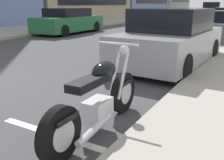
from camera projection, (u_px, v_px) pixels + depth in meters
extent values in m
cube|color=gray|center=(55.00, 27.00, 18.41)|extent=(120.00, 5.00, 0.14)
cube|color=silver|center=(66.00, 138.00, 3.24)|extent=(0.12, 2.20, 0.01)
cylinder|color=black|center=(123.00, 92.00, 3.98)|extent=(0.63, 0.12, 0.63)
cylinder|color=silver|center=(123.00, 92.00, 3.98)|extent=(0.35, 0.13, 0.35)
cylinder|color=black|center=(60.00, 134.00, 2.70)|extent=(0.63, 0.12, 0.63)
cylinder|color=silver|center=(60.00, 134.00, 2.70)|extent=(0.35, 0.13, 0.35)
cube|color=silver|center=(98.00, 110.00, 3.34)|extent=(0.41, 0.27, 0.30)
cube|color=black|center=(89.00, 82.00, 3.07)|extent=(0.68, 0.24, 0.10)
ellipsoid|color=black|center=(104.00, 71.00, 3.35)|extent=(0.49, 0.25, 0.24)
cube|color=black|center=(62.00, 118.00, 2.69)|extent=(0.36, 0.19, 0.06)
cube|color=black|center=(123.00, 82.00, 3.91)|extent=(0.32, 0.17, 0.06)
cylinder|color=silver|center=(115.00, 75.00, 3.80)|extent=(0.34, 0.05, 0.65)
cylinder|color=silver|center=(123.00, 76.00, 3.73)|extent=(0.34, 0.05, 0.65)
cylinder|color=silver|center=(118.00, 44.00, 3.61)|extent=(0.05, 0.62, 0.04)
sphere|color=silver|center=(124.00, 50.00, 3.81)|extent=(0.15, 0.15, 0.15)
cylinder|color=silver|center=(95.00, 129.00, 3.05)|extent=(0.71, 0.11, 0.16)
cube|color=gray|center=(170.00, 45.00, 7.03)|extent=(4.23, 2.06, 0.78)
cube|color=black|center=(172.00, 20.00, 6.86)|extent=(2.21, 1.80, 0.58)
cylinder|color=black|center=(161.00, 45.00, 8.64)|extent=(0.63, 0.25, 0.62)
cylinder|color=black|center=(212.00, 50.00, 7.76)|extent=(0.63, 0.25, 0.62)
cylinder|color=black|center=(118.00, 59.00, 6.44)|extent=(0.63, 0.25, 0.62)
cylinder|color=black|center=(184.00, 67.00, 5.57)|extent=(0.63, 0.25, 0.62)
cube|color=#4C515B|center=(211.00, 29.00, 11.94)|extent=(4.48, 1.90, 0.72)
cube|color=black|center=(213.00, 16.00, 11.80)|extent=(2.19, 1.72, 0.47)
cylinder|color=black|center=(199.00, 30.00, 13.62)|extent=(0.62, 0.23, 0.62)
cylinder|color=black|center=(185.00, 36.00, 11.16)|extent=(0.62, 0.23, 0.62)
cylinder|color=black|center=(217.00, 24.00, 17.64)|extent=(0.63, 0.24, 0.62)
cylinder|color=black|center=(212.00, 27.00, 15.20)|extent=(0.63, 0.24, 0.62)
cube|color=maroon|center=(219.00, 12.00, 30.97)|extent=(2.27, 4.95, 0.85)
cube|color=black|center=(212.00, 5.00, 31.11)|extent=(1.94, 1.96, 0.74)
cylinder|color=black|center=(203.00, 15.00, 31.00)|extent=(0.31, 0.78, 0.76)
cylinder|color=black|center=(205.00, 14.00, 32.50)|extent=(0.31, 0.78, 0.76)
cube|color=#236638|center=(69.00, 23.00, 14.81)|extent=(4.67, 1.91, 0.79)
cube|color=black|center=(68.00, 12.00, 14.56)|extent=(2.42, 1.72, 0.46)
cylinder|color=black|center=(64.00, 31.00, 13.21)|extent=(0.62, 0.23, 0.62)
cylinder|color=black|center=(40.00, 29.00, 13.98)|extent=(0.62, 0.23, 0.62)
cylinder|color=black|center=(96.00, 26.00, 15.79)|extent=(0.62, 0.23, 0.62)
cylinder|color=black|center=(74.00, 25.00, 16.55)|extent=(0.62, 0.23, 0.62)
cube|color=black|center=(99.00, 0.00, 26.85)|extent=(12.81, 0.06, 1.10)
cube|color=black|center=(154.00, 0.00, 40.20)|extent=(13.18, 0.06, 1.10)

